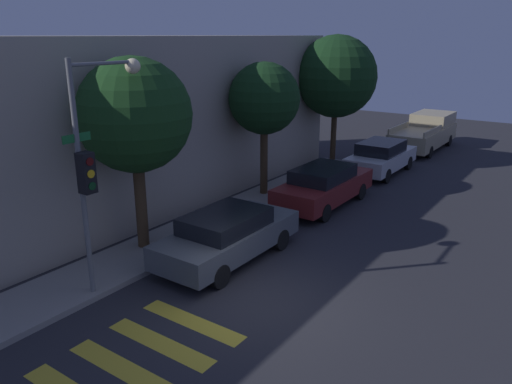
{
  "coord_description": "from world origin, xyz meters",
  "views": [
    {
      "loc": [
        -8.37,
        -5.7,
        5.89
      ],
      "look_at": [
        2.73,
        2.1,
        1.6
      ],
      "focal_mm": 35.0,
      "sensor_mm": 36.0,
      "label": 1
    }
  ],
  "objects_px": {
    "tree_near_corner": "(135,116)",
    "tree_midblock": "(264,99)",
    "sedan_near_corner": "(228,235)",
    "sedan_middle": "(324,185)",
    "sedan_far_end": "(381,157)",
    "traffic_light_pole": "(96,148)",
    "pickup_truck": "(425,132)",
    "tree_far_end": "(336,77)"
  },
  "relations": [
    {
      "from": "tree_far_end",
      "to": "sedan_far_end",
      "type": "bearing_deg",
      "value": -89.51
    },
    {
      "from": "tree_far_end",
      "to": "tree_midblock",
      "type": "bearing_deg",
      "value": -180.0
    },
    {
      "from": "tree_far_end",
      "to": "sedan_near_corner",
      "type": "bearing_deg",
      "value": -167.83
    },
    {
      "from": "traffic_light_pole",
      "to": "sedan_middle",
      "type": "relative_size",
      "value": 1.17
    },
    {
      "from": "sedan_middle",
      "to": "tree_midblock",
      "type": "bearing_deg",
      "value": 98.14
    },
    {
      "from": "sedan_near_corner",
      "to": "tree_midblock",
      "type": "distance_m",
      "value": 6.42
    },
    {
      "from": "sedan_middle",
      "to": "tree_near_corner",
      "type": "xyz_separation_m",
      "value": [
        -6.42,
        2.35,
        3.08
      ]
    },
    {
      "from": "traffic_light_pole",
      "to": "tree_midblock",
      "type": "xyz_separation_m",
      "value": [
        8.2,
        1.08,
        0.16
      ]
    },
    {
      "from": "traffic_light_pole",
      "to": "pickup_truck",
      "type": "height_order",
      "value": "traffic_light_pole"
    },
    {
      "from": "sedan_far_end",
      "to": "tree_far_end",
      "type": "distance_m",
      "value": 4.09
    },
    {
      "from": "traffic_light_pole",
      "to": "pickup_truck",
      "type": "bearing_deg",
      "value": -3.6
    },
    {
      "from": "tree_near_corner",
      "to": "tree_midblock",
      "type": "distance_m",
      "value": 6.08
    },
    {
      "from": "sedan_near_corner",
      "to": "tree_far_end",
      "type": "relative_size",
      "value": 0.75
    },
    {
      "from": "pickup_truck",
      "to": "tree_far_end",
      "type": "distance_m",
      "value": 7.42
    },
    {
      "from": "traffic_light_pole",
      "to": "tree_midblock",
      "type": "bearing_deg",
      "value": 7.53
    },
    {
      "from": "sedan_middle",
      "to": "sedan_far_end",
      "type": "relative_size",
      "value": 1.07
    },
    {
      "from": "sedan_far_end",
      "to": "tree_midblock",
      "type": "xyz_separation_m",
      "value": [
        -5.74,
        2.35,
        2.92
      ]
    },
    {
      "from": "traffic_light_pole",
      "to": "tree_far_end",
      "type": "xyz_separation_m",
      "value": [
        13.92,
        1.08,
        0.58
      ]
    },
    {
      "from": "traffic_light_pole",
      "to": "pickup_truck",
      "type": "relative_size",
      "value": 0.96
    },
    {
      "from": "traffic_light_pole",
      "to": "tree_near_corner",
      "type": "distance_m",
      "value": 2.4
    },
    {
      "from": "traffic_light_pole",
      "to": "sedan_middle",
      "type": "height_order",
      "value": "traffic_light_pole"
    },
    {
      "from": "sedan_near_corner",
      "to": "sedan_middle",
      "type": "xyz_separation_m",
      "value": [
        5.53,
        0.0,
        0.03
      ]
    },
    {
      "from": "sedan_middle",
      "to": "tree_midblock",
      "type": "xyz_separation_m",
      "value": [
        -0.34,
        2.35,
        2.91
      ]
    },
    {
      "from": "sedan_far_end",
      "to": "tree_midblock",
      "type": "distance_m",
      "value": 6.86
    },
    {
      "from": "tree_near_corner",
      "to": "tree_far_end",
      "type": "xyz_separation_m",
      "value": [
        11.8,
        0.0,
        0.25
      ]
    },
    {
      "from": "tree_midblock",
      "to": "tree_far_end",
      "type": "distance_m",
      "value": 5.73
    },
    {
      "from": "sedan_middle",
      "to": "tree_midblock",
      "type": "distance_m",
      "value": 3.76
    },
    {
      "from": "traffic_light_pole",
      "to": "tree_midblock",
      "type": "relative_size",
      "value": 1.09
    },
    {
      "from": "sedan_far_end",
      "to": "tree_midblock",
      "type": "relative_size",
      "value": 0.87
    },
    {
      "from": "tree_near_corner",
      "to": "tree_midblock",
      "type": "xyz_separation_m",
      "value": [
        6.08,
        -0.0,
        -0.17
      ]
    },
    {
      "from": "tree_midblock",
      "to": "tree_far_end",
      "type": "relative_size",
      "value": 0.84
    },
    {
      "from": "pickup_truck",
      "to": "traffic_light_pole",
      "type": "bearing_deg",
      "value": 176.4
    },
    {
      "from": "tree_near_corner",
      "to": "tree_midblock",
      "type": "height_order",
      "value": "tree_near_corner"
    },
    {
      "from": "tree_near_corner",
      "to": "pickup_truck",
      "type": "bearing_deg",
      "value": -7.42
    },
    {
      "from": "traffic_light_pole",
      "to": "tree_midblock",
      "type": "distance_m",
      "value": 8.27
    },
    {
      "from": "pickup_truck",
      "to": "sedan_middle",
      "type": "bearing_deg",
      "value": -180.0
    },
    {
      "from": "sedan_middle",
      "to": "sedan_far_end",
      "type": "xyz_separation_m",
      "value": [
        5.4,
        -0.0,
        -0.01
      ]
    },
    {
      "from": "sedan_far_end",
      "to": "pickup_truck",
      "type": "bearing_deg",
      "value": 0.0
    },
    {
      "from": "pickup_truck",
      "to": "tree_near_corner",
      "type": "height_order",
      "value": "tree_near_corner"
    },
    {
      "from": "tree_midblock",
      "to": "sedan_middle",
      "type": "bearing_deg",
      "value": -81.86
    },
    {
      "from": "sedan_near_corner",
      "to": "tree_midblock",
      "type": "height_order",
      "value": "tree_midblock"
    },
    {
      "from": "pickup_truck",
      "to": "tree_near_corner",
      "type": "xyz_separation_m",
      "value": [
        -18.07,
        2.35,
        2.96
      ]
    }
  ]
}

